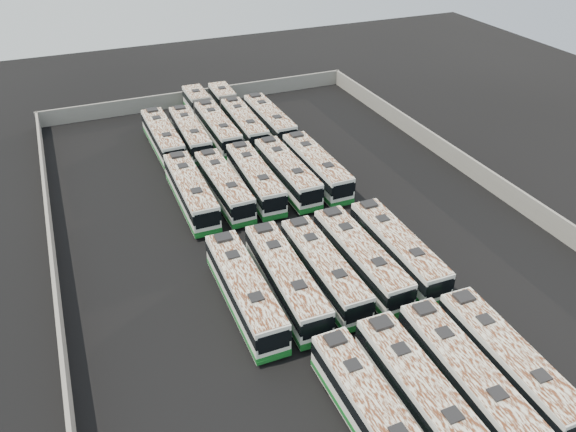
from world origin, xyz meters
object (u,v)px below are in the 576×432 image
(bus_midfront_far_left, at_px, (244,290))
(bus_midfront_center, at_px, (324,269))
(bus_midback_center, at_px, (255,178))
(bus_back_center, at_px, (210,119))
(bus_midfront_right, at_px, (360,258))
(bus_midfront_left, at_px, (286,279))
(bus_back_far_left, at_px, (163,137))
(bus_front_left, at_px, (372,413))
(bus_midfront_far_right, at_px, (397,249))
(bus_front_far_right, at_px, (507,362))
(bus_midback_far_left, at_px, (191,191))
(bus_back_left, at_px, (190,134))
(bus_midback_left, at_px, (224,186))
(bus_front_center, at_px, (422,397))
(bus_back_far_right, at_px, (269,120))
(bus_midback_right, at_px, (287,172))
(bus_midback_far_right, at_px, (316,167))
(bus_front_right, at_px, (465,378))
(bus_back_right, at_px, (237,115))

(bus_midfront_far_left, relative_size, bus_midfront_center, 1.04)
(bus_midback_center, xyz_separation_m, bus_back_center, (0.10, 17.43, -0.03))
(bus_midfront_center, relative_size, bus_midfront_right, 0.97)
(bus_midfront_left, distance_m, bus_back_far_left, 31.21)
(bus_midfront_right, bearing_deg, bus_front_left, -117.13)
(bus_midfront_far_right, bearing_deg, bus_back_far_left, 114.93)
(bus_front_far_right, distance_m, bus_midback_center, 31.64)
(bus_midback_far_left, xyz_separation_m, bus_midback_center, (7.01, 0.07, -0.03))
(bus_midfront_center, bearing_deg, bus_midback_center, 89.95)
(bus_back_left, bearing_deg, bus_midback_left, -89.05)
(bus_front_center, relative_size, bus_back_far_left, 1.02)
(bus_back_far_left, distance_m, bus_back_far_right, 13.93)
(bus_front_left, xyz_separation_m, bus_front_center, (3.47, -0.21, 0.08))
(bus_midfront_left, distance_m, bus_midback_right, 18.28)
(bus_back_center, bearing_deg, bus_midfront_far_right, -78.46)
(bus_midfront_far_right, relative_size, bus_midback_far_right, 0.98)
(bus_back_far_right, bearing_deg, bus_midfront_right, -96.87)
(bus_midback_right, bearing_deg, bus_midback_center, 177.73)
(bus_front_left, relative_size, bus_midfront_left, 0.95)
(bus_midback_far_left, xyz_separation_m, bus_back_center, (7.10, 17.50, -0.06))
(bus_front_right, relative_size, bus_back_center, 0.66)
(bus_midfront_center, bearing_deg, bus_back_far_left, 102.48)
(bus_midfront_far_left, distance_m, bus_midback_left, 17.16)
(bus_back_center, bearing_deg, bus_midfront_center, -90.23)
(bus_midback_left, distance_m, bus_midback_center, 3.52)
(bus_front_right, height_order, bus_midback_far_right, bus_midback_far_right)
(bus_midback_far_left, distance_m, bus_back_center, 18.89)
(bus_midfront_right, distance_m, bus_back_left, 31.43)
(bus_midfront_left, xyz_separation_m, bus_back_left, (-0.03, 30.85, -0.09))
(bus_midback_center, distance_m, bus_back_center, 17.43)
(bus_midback_far_left, bearing_deg, bus_midfront_far_right, -49.61)
(bus_back_left, bearing_deg, bus_midback_far_right, -51.97)
(bus_midback_left, bearing_deg, bus_back_far_left, 101.87)
(bus_midfront_far_left, height_order, bus_midfront_right, bus_midfront_far_left)
(bus_midfront_center, relative_size, bus_back_center, 0.64)
(bus_midback_center, height_order, bus_back_far_right, bus_midback_center)
(bus_front_far_right, bearing_deg, bus_back_far_right, 91.17)
(bus_midback_far_left, xyz_separation_m, bus_midback_left, (3.49, -0.11, -0.08))
(bus_back_far_right, bearing_deg, bus_back_left, -179.32)
(bus_front_center, xyz_separation_m, bus_midback_far_right, (7.09, 30.94, 0.00))
(bus_back_center, relative_size, bus_back_right, 1.01)
(bus_midback_right, bearing_deg, bus_midfront_center, -102.83)
(bus_front_far_right, relative_size, bus_midfront_left, 0.97)
(bus_midback_far_left, height_order, bus_back_right, bus_midback_far_left)
(bus_midfront_far_left, relative_size, bus_midback_right, 1.01)
(bus_midfront_far_right, distance_m, bus_midback_right, 17.06)
(bus_back_center, bearing_deg, bus_back_right, -1.13)
(bus_midfront_left, bearing_deg, bus_back_left, 91.41)
(bus_front_center, distance_m, bus_midfront_far_right, 15.96)
(bus_front_center, height_order, bus_midback_left, bus_front_center)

